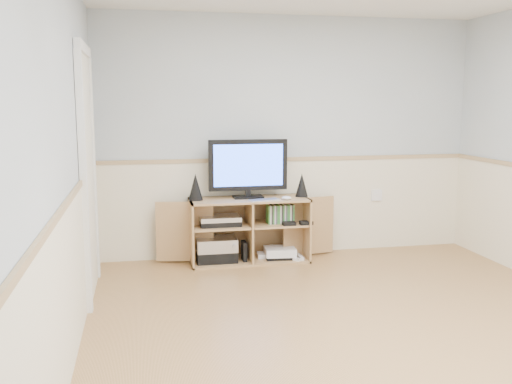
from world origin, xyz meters
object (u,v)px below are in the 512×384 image
media_cabinet (248,228)px  monitor (248,167)px  game_consoles (279,253)px  keyboard (264,200)px

media_cabinet → monitor: 0.64m
monitor → game_consoles: (0.31, -0.06, -0.90)m
media_cabinet → game_consoles: size_ratio=4.13×
monitor → keyboard: bearing=-55.8°
game_consoles → media_cabinet: bearing=167.8°
media_cabinet → monitor: monitor is taller
monitor → game_consoles: monitor is taller
media_cabinet → keyboard: size_ratio=6.04×
media_cabinet → keyboard: 0.40m
media_cabinet → monitor: bearing=-90.0°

